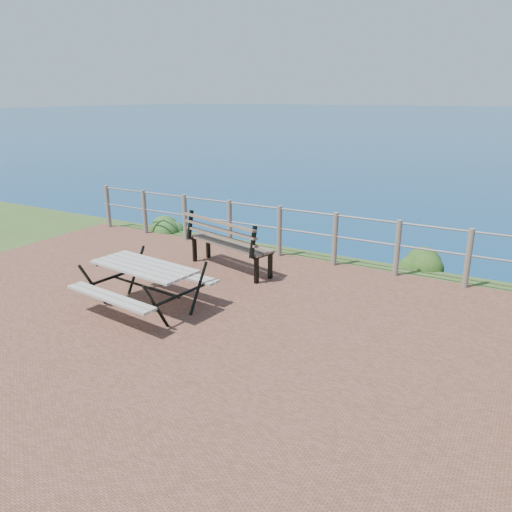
{
  "coord_description": "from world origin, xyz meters",
  "views": [
    {
      "loc": [
        4.26,
        -5.05,
        3.05
      ],
      "look_at": [
        0.74,
        1.13,
        0.75
      ],
      "focal_mm": 35.0,
      "sensor_mm": 36.0,
      "label": 1
    }
  ],
  "objects": [
    {
      "name": "safety_railing",
      "position": [
        0.0,
        3.35,
        0.57
      ],
      "size": [
        9.4,
        0.1,
        1.0
      ],
      "color": "#6B5B4C",
      "rests_on": "ground"
    },
    {
      "name": "ground",
      "position": [
        0.0,
        0.0,
        0.0
      ],
      "size": [
        10.0,
        7.0,
        0.12
      ],
      "primitive_type": "cube",
      "color": "brown",
      "rests_on": "ground"
    },
    {
      "name": "shrub_lip_east",
      "position": [
        2.6,
        4.27,
        0.0
      ],
      "size": [
        0.77,
        0.77,
        0.51
      ],
      "primitive_type": "ellipsoid",
      "color": "#1E3F13",
      "rests_on": "ground"
    },
    {
      "name": "park_bench",
      "position": [
        -0.39,
        2.18,
        0.66
      ],
      "size": [
        1.85,
        0.9,
        1.01
      ],
      "rotation": [
        0.0,
        0.0,
        -0.26
      ],
      "color": "brown",
      "rests_on": "ground"
    },
    {
      "name": "shrub_lip_west",
      "position": [
        -3.26,
        3.75,
        0.0
      ],
      "size": [
        0.73,
        0.73,
        0.45
      ],
      "primitive_type": "ellipsoid",
      "color": "#2E5821",
      "rests_on": "ground"
    },
    {
      "name": "picnic_table",
      "position": [
        -0.53,
        0.07,
        0.44
      ],
      "size": [
        1.68,
        1.4,
        0.68
      ],
      "rotation": [
        0.0,
        0.0,
        -0.11
      ],
      "color": "#A39D92",
      "rests_on": "ground"
    }
  ]
}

